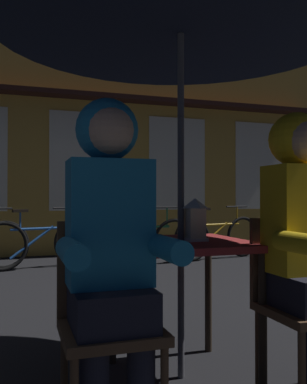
{
  "coord_description": "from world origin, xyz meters",
  "views": [
    {
      "loc": [
        -0.84,
        -2.11,
        0.97
      ],
      "look_at": [
        0.0,
        0.48,
        1.01
      ],
      "focal_mm": 39.09,
      "sensor_mm": 36.0,
      "label": 1
    }
  ],
  "objects_px": {
    "chair_left": "(108,312)",
    "bicycle_fifth": "(218,237)",
    "person_right_hooded": "(306,224)",
    "chair_right": "(299,296)",
    "person_left_hooded": "(111,229)",
    "lantern": "(195,218)",
    "bicycle_fourth": "(141,240)",
    "bicycle_third": "(41,243)",
    "cafe_table": "(181,259)",
    "book": "(145,237)"
  },
  "relations": [
    {
      "from": "cafe_table",
      "to": "bicycle_fifth",
      "type": "height_order",
      "value": "bicycle_fifth"
    },
    {
      "from": "person_right_hooded",
      "to": "bicycle_fifth",
      "type": "distance_m",
      "value": 4.64
    },
    {
      "from": "cafe_table",
      "to": "chair_right",
      "type": "xyz_separation_m",
      "value": [
        0.48,
        -0.37,
        -0.15
      ]
    },
    {
      "from": "bicycle_fourth",
      "to": "bicycle_fifth",
      "type": "distance_m",
      "value": 1.31
    },
    {
      "from": "chair_left",
      "to": "bicycle_fifth",
      "type": "height_order",
      "value": "chair_left"
    },
    {
      "from": "book",
      "to": "bicycle_fourth",
      "type": "bearing_deg",
      "value": 86.18
    },
    {
      "from": "chair_left",
      "to": "person_right_hooded",
      "type": "distance_m",
      "value": 1.03
    },
    {
      "from": "bicycle_third",
      "to": "person_right_hooded",
      "type": "bearing_deg",
      "value": -76.54
    },
    {
      "from": "cafe_table",
      "to": "chair_right",
      "type": "relative_size",
      "value": 0.85
    },
    {
      "from": "chair_right",
      "to": "person_left_hooded",
      "type": "distance_m",
      "value": 1.03
    },
    {
      "from": "bicycle_fourth",
      "to": "bicycle_fifth",
      "type": "xyz_separation_m",
      "value": [
        1.3,
        0.12,
        0.0
      ]
    },
    {
      "from": "lantern",
      "to": "person_left_hooded",
      "type": "bearing_deg",
      "value": -144.61
    },
    {
      "from": "chair_left",
      "to": "bicycle_fifth",
      "type": "xyz_separation_m",
      "value": [
        2.65,
        4.23,
        -0.14
      ]
    },
    {
      "from": "bicycle_fifth",
      "to": "book",
      "type": "relative_size",
      "value": 8.26
    },
    {
      "from": "bicycle_third",
      "to": "bicycle_fourth",
      "type": "bearing_deg",
      "value": -4.14
    },
    {
      "from": "lantern",
      "to": "bicycle_fifth",
      "type": "relative_size",
      "value": 0.14
    },
    {
      "from": "cafe_table",
      "to": "book",
      "type": "xyz_separation_m",
      "value": [
        -0.17,
        0.12,
        0.11
      ]
    },
    {
      "from": "person_right_hooded",
      "to": "bicycle_fifth",
      "type": "height_order",
      "value": "person_right_hooded"
    },
    {
      "from": "cafe_table",
      "to": "bicycle_fourth",
      "type": "distance_m",
      "value": 3.86
    },
    {
      "from": "person_right_hooded",
      "to": "book",
      "type": "height_order",
      "value": "person_right_hooded"
    },
    {
      "from": "person_right_hooded",
      "to": "chair_right",
      "type": "bearing_deg",
      "value": 90.0
    },
    {
      "from": "person_left_hooded",
      "to": "bicycle_fourth",
      "type": "xyz_separation_m",
      "value": [
        1.35,
        4.17,
        -0.5
      ]
    },
    {
      "from": "cafe_table",
      "to": "bicycle_fifth",
      "type": "distance_m",
      "value": 4.44
    },
    {
      "from": "chair_right",
      "to": "person_left_hooded",
      "type": "bearing_deg",
      "value": -176.61
    },
    {
      "from": "person_left_hooded",
      "to": "bicycle_third",
      "type": "xyz_separation_m",
      "value": [
        -0.06,
        4.28,
        -0.5
      ]
    },
    {
      "from": "lantern",
      "to": "bicycle_fourth",
      "type": "relative_size",
      "value": 0.14
    },
    {
      "from": "bicycle_fifth",
      "to": "book",
      "type": "bearing_deg",
      "value": -122.01
    },
    {
      "from": "book",
      "to": "bicycle_third",
      "type": "bearing_deg",
      "value": 107.88
    },
    {
      "from": "cafe_table",
      "to": "chair_right",
      "type": "distance_m",
      "value": 0.62
    },
    {
      "from": "chair_left",
      "to": "person_left_hooded",
      "type": "relative_size",
      "value": 0.62
    },
    {
      "from": "person_right_hooded",
      "to": "bicycle_fourth",
      "type": "height_order",
      "value": "person_right_hooded"
    },
    {
      "from": "bicycle_fourth",
      "to": "book",
      "type": "xyz_separation_m",
      "value": [
        -1.04,
        -3.63,
        0.41
      ]
    },
    {
      "from": "lantern",
      "to": "bicycle_fifth",
      "type": "distance_m",
      "value": 4.46
    },
    {
      "from": "cafe_table",
      "to": "bicycle_fifth",
      "type": "bearing_deg",
      "value": 60.64
    },
    {
      "from": "lantern",
      "to": "book",
      "type": "bearing_deg",
      "value": 147.34
    },
    {
      "from": "bicycle_fifth",
      "to": "person_left_hooded",
      "type": "bearing_deg",
      "value": -121.74
    },
    {
      "from": "chair_left",
      "to": "bicycle_fifth",
      "type": "distance_m",
      "value": 5.0
    },
    {
      "from": "chair_right",
      "to": "book",
      "type": "bearing_deg",
      "value": 143.26
    },
    {
      "from": "cafe_table",
      "to": "lantern",
      "type": "bearing_deg",
      "value": -28.12
    },
    {
      "from": "cafe_table",
      "to": "chair_left",
      "type": "height_order",
      "value": "chair_left"
    },
    {
      "from": "person_right_hooded",
      "to": "chair_left",
      "type": "bearing_deg",
      "value": 176.61
    },
    {
      "from": "chair_left",
      "to": "lantern",
      "type": "bearing_deg",
      "value": 31.24
    },
    {
      "from": "cafe_table",
      "to": "chair_left",
      "type": "xyz_separation_m",
      "value": [
        -0.48,
        -0.37,
        -0.15
      ]
    },
    {
      "from": "person_left_hooded",
      "to": "bicycle_fourth",
      "type": "bearing_deg",
      "value": 72.07
    },
    {
      "from": "cafe_table",
      "to": "lantern",
      "type": "height_order",
      "value": "lantern"
    },
    {
      "from": "chair_right",
      "to": "person_right_hooded",
      "type": "xyz_separation_m",
      "value": [
        0.0,
        -0.06,
        0.36
      ]
    },
    {
      "from": "chair_right",
      "to": "bicycle_fourth",
      "type": "xyz_separation_m",
      "value": [
        0.39,
        4.12,
        -0.14
      ]
    },
    {
      "from": "person_right_hooded",
      "to": "bicycle_third",
      "type": "xyz_separation_m",
      "value": [
        -1.02,
        4.28,
        -0.5
      ]
    },
    {
      "from": "lantern",
      "to": "person_right_hooded",
      "type": "height_order",
      "value": "person_right_hooded"
    },
    {
      "from": "bicycle_third",
      "to": "bicycle_fourth",
      "type": "height_order",
      "value": "same"
    }
  ]
}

